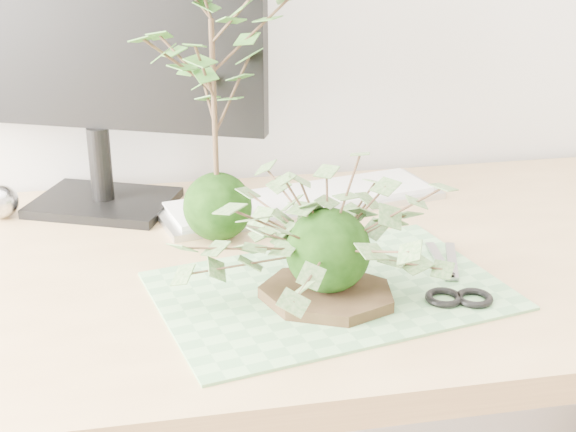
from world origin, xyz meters
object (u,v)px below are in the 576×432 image
object	(u,v)px
desk	(320,309)
maple_kokedama	(212,37)
ivy_kokedama	(329,213)
keyboard	(301,200)
monitor	(89,35)

from	to	relation	value
desk	maple_kokedama	distance (m)	0.42
desk	ivy_kokedama	bearing A→B (deg)	-100.20
keyboard	monitor	xyz separation A→B (m)	(-0.32, 0.06, 0.27)
desk	maple_kokedama	xyz separation A→B (m)	(-0.14, 0.09, 0.39)
desk	ivy_kokedama	xyz separation A→B (m)	(-0.03, -0.14, 0.21)
desk	keyboard	size ratio (longest dim) A/B	3.25
maple_kokedama	monitor	bearing A→B (deg)	134.55
monitor	ivy_kokedama	bearing A→B (deg)	-31.59
monitor	desk	bearing A→B (deg)	-16.82
ivy_kokedama	keyboard	world-z (taller)	ivy_kokedama
maple_kokedama	keyboard	distance (m)	0.34
desk	keyboard	distance (m)	0.22
maple_kokedama	monitor	world-z (taller)	monitor
desk	ivy_kokedama	distance (m)	0.25
ivy_kokedama	maple_kokedama	size ratio (longest dim) A/B	0.80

